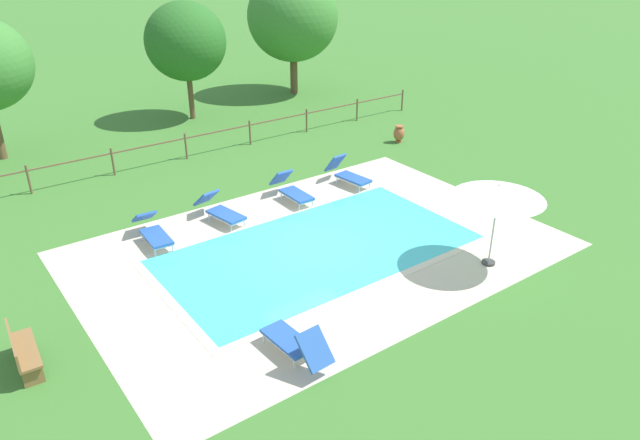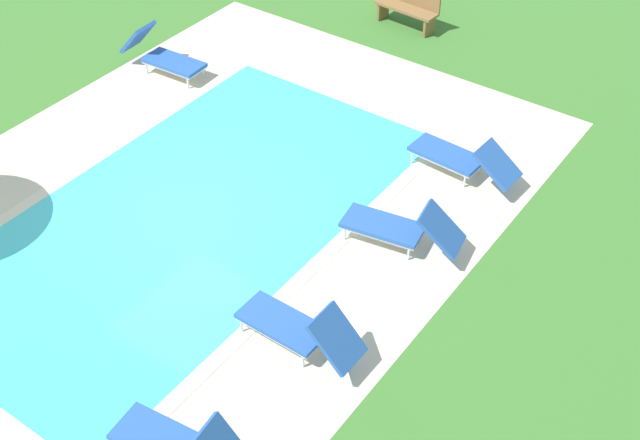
{
  "view_description": "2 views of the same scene",
  "coord_description": "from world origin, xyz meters",
  "px_view_note": "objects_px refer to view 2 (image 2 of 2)",
  "views": [
    {
      "loc": [
        -8.81,
        -12.09,
        8.34
      ],
      "look_at": [
        0.42,
        0.5,
        0.6
      ],
      "focal_mm": 33.5,
      "sensor_mm": 36.0,
      "label": 1
    },
    {
      "loc": [
        7.58,
        8.14,
        9.17
      ],
      "look_at": [
        -0.49,
        2.37,
        0.72
      ],
      "focal_mm": 47.53,
      "sensor_mm": 36.0,
      "label": 2
    }
  ],
  "objects_px": {
    "sun_lounger_north_end": "(163,55)",
    "sun_lounger_south_near_corner": "(461,158)",
    "sun_lounger_north_near_steps": "(399,227)",
    "wooden_bench_lawn_side": "(408,6)",
    "sun_lounger_north_far": "(298,328)"
  },
  "relations": [
    {
      "from": "sun_lounger_north_end",
      "to": "sun_lounger_south_near_corner",
      "type": "bearing_deg",
      "value": 93.69
    },
    {
      "from": "sun_lounger_south_near_corner",
      "to": "sun_lounger_north_near_steps",
      "type": "bearing_deg",
      "value": 2.61
    },
    {
      "from": "sun_lounger_north_near_steps",
      "to": "wooden_bench_lawn_side",
      "type": "bearing_deg",
      "value": -150.0
    },
    {
      "from": "sun_lounger_north_near_steps",
      "to": "sun_lounger_south_near_corner",
      "type": "distance_m",
      "value": 2.24
    },
    {
      "from": "sun_lounger_north_far",
      "to": "wooden_bench_lawn_side",
      "type": "distance_m",
      "value": 9.96
    },
    {
      "from": "sun_lounger_north_end",
      "to": "sun_lounger_north_far",
      "type": "bearing_deg",
      "value": 56.73
    },
    {
      "from": "sun_lounger_north_far",
      "to": "sun_lounger_north_end",
      "type": "height_order",
      "value": "sun_lounger_north_end"
    },
    {
      "from": "wooden_bench_lawn_side",
      "to": "sun_lounger_north_end",
      "type": "bearing_deg",
      "value": -32.75
    },
    {
      "from": "sun_lounger_north_near_steps",
      "to": "sun_lounger_north_far",
      "type": "bearing_deg",
      "value": -0.53
    },
    {
      "from": "sun_lounger_north_near_steps",
      "to": "sun_lounger_north_end",
      "type": "distance_m",
      "value": 7.07
    },
    {
      "from": "sun_lounger_north_end",
      "to": "sun_lounger_south_near_corner",
      "type": "distance_m",
      "value": 6.75
    },
    {
      "from": "sun_lounger_north_near_steps",
      "to": "sun_lounger_north_far",
      "type": "xyz_separation_m",
      "value": [
        2.67,
        -0.02,
        0.01
      ]
    },
    {
      "from": "sun_lounger_north_far",
      "to": "wooden_bench_lawn_side",
      "type": "xyz_separation_m",
      "value": [
        -9.22,
        -3.76,
        0.08
      ]
    },
    {
      "from": "sun_lounger_north_end",
      "to": "wooden_bench_lawn_side",
      "type": "height_order",
      "value": "sun_lounger_north_end"
    },
    {
      "from": "sun_lounger_north_far",
      "to": "wooden_bench_lawn_side",
      "type": "relative_size",
      "value": 1.26
    }
  ]
}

